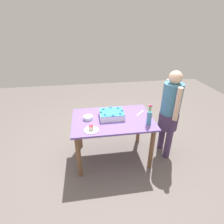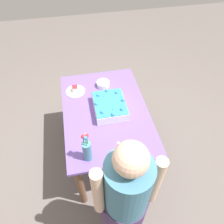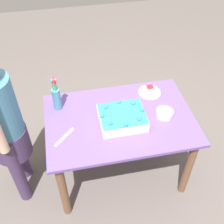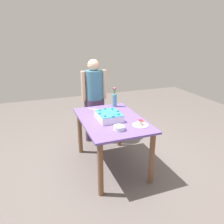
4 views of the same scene
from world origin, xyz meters
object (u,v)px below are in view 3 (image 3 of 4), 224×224
(cake_knife, at_px, (64,137))
(person_standing, at_px, (4,126))
(fruit_bowl, at_px, (164,113))
(serving_plate_with_slice, at_px, (150,91))
(flower_vase, at_px, (56,97))
(sheet_cake, at_px, (122,118))

(cake_knife, bearing_deg, person_standing, -61.74)
(cake_knife, height_order, fruit_bowl, fruit_bowl)
(serving_plate_with_slice, bearing_deg, cake_knife, -154.76)
(flower_vase, distance_m, fruit_bowl, 0.93)
(flower_vase, xyz_separation_m, person_standing, (-0.43, -0.22, -0.03))
(sheet_cake, height_order, flower_vase, flower_vase)
(sheet_cake, xyz_separation_m, serving_plate_with_slice, (0.34, 0.32, -0.03))
(sheet_cake, height_order, cake_knife, sheet_cake)
(serving_plate_with_slice, relative_size, flower_vase, 0.64)
(cake_knife, xyz_separation_m, fruit_bowl, (0.86, 0.07, 0.02))
(sheet_cake, bearing_deg, serving_plate_with_slice, 43.42)
(cake_knife, relative_size, flower_vase, 0.69)
(serving_plate_with_slice, height_order, flower_vase, flower_vase)
(person_standing, bearing_deg, flower_vase, 27.26)
(flower_vase, bearing_deg, person_standing, -152.74)
(sheet_cake, height_order, person_standing, person_standing)
(sheet_cake, xyz_separation_m, cake_knife, (-0.49, -0.07, -0.05))
(sheet_cake, xyz_separation_m, fruit_bowl, (0.37, 0.00, -0.03))
(sheet_cake, distance_m, flower_vase, 0.59)
(sheet_cake, xyz_separation_m, person_standing, (-0.94, 0.06, 0.04))
(serving_plate_with_slice, height_order, cake_knife, serving_plate_with_slice)
(flower_vase, relative_size, fruit_bowl, 2.24)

